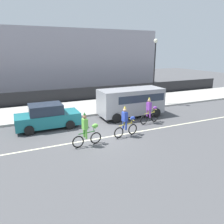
# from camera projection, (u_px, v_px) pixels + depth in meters

# --- Properties ---
(ground_plane) EXTENTS (80.00, 80.00, 0.00)m
(ground_plane) POSITION_uv_depth(u_px,v_px,m) (100.00, 135.00, 13.43)
(ground_plane) COLOR #4C4C4F
(road_centre_line) EXTENTS (36.00, 0.14, 0.01)m
(road_centre_line) POSITION_uv_depth(u_px,v_px,m) (103.00, 138.00, 12.99)
(road_centre_line) COLOR beige
(road_centre_line) RESTS_ON ground
(sidewalk_curb) EXTENTS (60.00, 5.00, 0.15)m
(sidewalk_curb) POSITION_uv_depth(u_px,v_px,m) (73.00, 109.00, 19.10)
(sidewalk_curb) COLOR #ADAAA3
(sidewalk_curb) RESTS_ON ground
(fence_line) EXTENTS (40.00, 0.08, 1.40)m
(fence_line) POSITION_uv_depth(u_px,v_px,m) (65.00, 96.00, 21.48)
(fence_line) COLOR black
(fence_line) RESTS_ON ground
(building_backdrop) EXTENTS (28.00, 8.00, 7.50)m
(building_backdrop) POSITION_uv_depth(u_px,v_px,m) (45.00, 61.00, 27.99)
(building_backdrop) COLOR #99939E
(building_backdrop) RESTS_ON ground
(parade_cyclist_lime) EXTENTS (1.72, 0.50, 1.92)m
(parade_cyclist_lime) POSITION_uv_depth(u_px,v_px,m) (87.00, 131.00, 11.72)
(parade_cyclist_lime) COLOR black
(parade_cyclist_lime) RESTS_ON ground
(parade_cyclist_cobalt) EXTENTS (1.71, 0.53, 1.92)m
(parade_cyclist_cobalt) POSITION_uv_depth(u_px,v_px,m) (126.00, 123.00, 13.03)
(parade_cyclist_cobalt) COLOR black
(parade_cyclist_cobalt) RESTS_ON ground
(parade_cyclist_purple) EXTENTS (1.70, 0.53, 1.92)m
(parade_cyclist_purple) POSITION_uv_depth(u_px,v_px,m) (150.00, 112.00, 15.41)
(parade_cyclist_purple) COLOR black
(parade_cyclist_purple) RESTS_ON ground
(parked_van_grey) EXTENTS (5.00, 2.22, 2.18)m
(parked_van_grey) POSITION_uv_depth(u_px,v_px,m) (132.00, 100.00, 16.92)
(parked_van_grey) COLOR #99999E
(parked_van_grey) RESTS_ON ground
(parked_car_teal) EXTENTS (4.10, 1.92, 1.64)m
(parked_car_teal) POSITION_uv_depth(u_px,v_px,m) (47.00, 117.00, 14.45)
(parked_car_teal) COLOR #1E727A
(parked_car_teal) RESTS_ON ground
(street_lamp_post) EXTENTS (0.36, 0.36, 5.86)m
(street_lamp_post) POSITION_uv_depth(u_px,v_px,m) (155.00, 62.00, 19.96)
(street_lamp_post) COLOR black
(street_lamp_post) RESTS_ON sidewalk_curb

